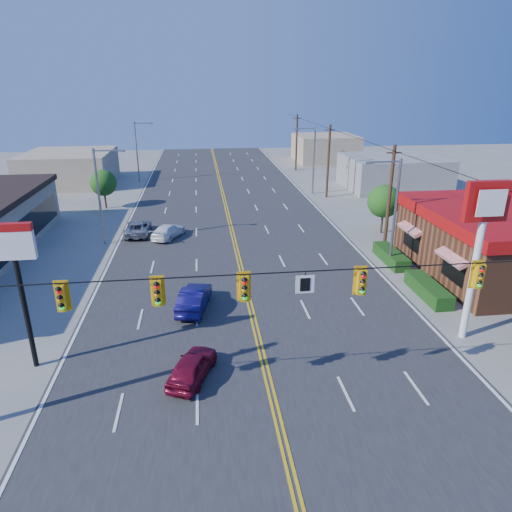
{
  "coord_description": "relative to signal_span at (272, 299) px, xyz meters",
  "views": [
    {
      "loc": [
        -2.72,
        -15.96,
        12.88
      ],
      "look_at": [
        0.72,
        11.77,
        2.2
      ],
      "focal_mm": 32.0,
      "sensor_mm": 36.0,
      "label": 1
    }
  ],
  "objects": [
    {
      "name": "pizza_hut_sign",
      "position": [
        -10.88,
        4.0,
        0.3
      ],
      "size": [
        1.9,
        0.3,
        6.85
      ],
      "color": "black",
      "rests_on": "ground"
    },
    {
      "name": "streetlight_ne",
      "position": [
        10.91,
        38.0,
        -0.37
      ],
      "size": [
        2.55,
        0.25,
        8.0
      ],
      "color": "gray",
      "rests_on": "ground"
    },
    {
      "name": "utility_pole_mid",
      "position": [
        12.32,
        36.0,
        -0.69
      ],
      "size": [
        0.28,
        0.28,
        8.4
      ],
      "primitive_type": "cylinder",
      "color": "#47301E",
      "rests_on": "ground"
    },
    {
      "name": "tree_west",
      "position": [
        -12.88,
        34.0,
        -2.09
      ],
      "size": [
        2.8,
        2.8,
        4.2
      ],
      "color": "#47301E",
      "rests_on": "ground"
    },
    {
      "name": "streetlight_se",
      "position": [
        10.91,
        14.0,
        -0.37
      ],
      "size": [
        2.55,
        0.25,
        8.0
      ],
      "color": "gray",
      "rests_on": "ground"
    },
    {
      "name": "utility_pole_far",
      "position": [
        12.32,
        54.0,
        -0.69
      ],
      "size": [
        0.28,
        0.28,
        8.4
      ],
      "primitive_type": "cylinder",
      "color": "#47301E",
      "rests_on": "ground"
    },
    {
      "name": "car_white",
      "position": [
        -5.57,
        22.83,
        -4.29
      ],
      "size": [
        3.22,
        4.45,
        1.2
      ],
      "primitive_type": "imported",
      "rotation": [
        0.0,
        0.0,
        2.72
      ],
      "color": "white",
      "rests_on": "ground"
    },
    {
      "name": "streetlight_nw",
      "position": [
        -10.67,
        48.0,
        -0.37
      ],
      "size": [
        2.55,
        0.25,
        8.0
      ],
      "color": "gray",
      "rests_on": "ground"
    },
    {
      "name": "ground",
      "position": [
        0.12,
        0.0,
        -4.89
      ],
      "size": [
        160.0,
        160.0,
        0.0
      ],
      "primitive_type": "plane",
      "color": "gray",
      "rests_on": "ground"
    },
    {
      "name": "utility_pole_near",
      "position": [
        12.32,
        18.0,
        -0.69
      ],
      "size": [
        0.28,
        0.28,
        8.4
      ],
      "primitive_type": "cylinder",
      "color": "#47301E",
      "rests_on": "ground"
    },
    {
      "name": "bld_east_far",
      "position": [
        19.12,
        62.0,
        -2.69
      ],
      "size": [
        10.0,
        10.0,
        4.4
      ],
      "primitive_type": "cube",
      "color": "tan",
      "rests_on": "ground"
    },
    {
      "name": "car_silver",
      "position": [
        -8.29,
        24.03,
        -4.25
      ],
      "size": [
        2.12,
        4.56,
        1.26
      ],
      "primitive_type": "imported",
      "rotation": [
        0.0,
        0.0,
        3.15
      ],
      "color": "#9A999E",
      "rests_on": "ground"
    },
    {
      "name": "signal_span",
      "position": [
        0.0,
        0.0,
        0.0
      ],
      "size": [
        24.32,
        0.34,
        9.0
      ],
      "color": "#47301E",
      "rests_on": "ground"
    },
    {
      "name": "bld_west_far",
      "position": [
        -19.88,
        48.0,
        -2.79
      ],
      "size": [
        11.0,
        12.0,
        4.2
      ],
      "primitive_type": "cube",
      "color": "tan",
      "rests_on": "ground"
    },
    {
      "name": "tree_kfc_rear",
      "position": [
        13.62,
        22.0,
        -1.95
      ],
      "size": [
        2.94,
        2.94,
        4.41
      ],
      "color": "#47301E",
      "rests_on": "ground"
    },
    {
      "name": "car_magenta",
      "position": [
        -3.33,
        2.0,
        -4.27
      ],
      "size": [
        2.65,
        3.88,
        1.23
      ],
      "primitive_type": "imported",
      "rotation": [
        0.0,
        0.0,
        2.77
      ],
      "color": "maroon",
      "rests_on": "ground"
    },
    {
      "name": "kfc_pylon",
      "position": [
        11.12,
        4.0,
        1.16
      ],
      "size": [
        2.2,
        0.36,
        8.5
      ],
      "color": "white",
      "rests_on": "ground"
    },
    {
      "name": "car_blue",
      "position": [
        -3.26,
        8.95,
        -4.2
      ],
      "size": [
        2.27,
        4.38,
        1.38
      ],
      "primitive_type": "imported",
      "rotation": [
        0.0,
        0.0,
        2.94
      ],
      "color": "#130E53",
      "rests_on": "ground"
    },
    {
      "name": "streetlight_sw",
      "position": [
        -10.67,
        22.0,
        -0.37
      ],
      "size": [
        2.55,
        0.25,
        8.0
      ],
      "color": "gray",
      "rests_on": "ground"
    },
    {
      "name": "road",
      "position": [
        0.12,
        20.0,
        -4.86
      ],
      "size": [
        20.0,
        120.0,
        0.06
      ],
      "primitive_type": "cube",
      "color": "#2D2D30",
      "rests_on": "ground"
    },
    {
      "name": "bld_east_mid",
      "position": [
        22.12,
        40.0,
        -2.89
      ],
      "size": [
        12.0,
        10.0,
        4.0
      ],
      "primitive_type": "cube",
      "color": "gray",
      "rests_on": "ground"
    }
  ]
}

